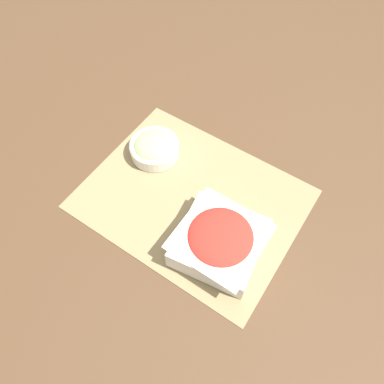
# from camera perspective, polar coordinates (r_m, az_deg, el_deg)

# --- Properties ---
(ground_plane) EXTENTS (3.00, 3.00, 0.00)m
(ground_plane) POSITION_cam_1_polar(r_m,az_deg,el_deg) (0.97, -0.00, -1.08)
(ground_plane) COLOR #513823
(placemat) EXTENTS (0.54, 0.42, 0.00)m
(placemat) POSITION_cam_1_polar(r_m,az_deg,el_deg) (0.97, -0.00, -1.01)
(placemat) COLOR #937F56
(placemat) RESTS_ON ground_plane
(cucumber_bowl) EXTENTS (0.14, 0.14, 0.05)m
(cucumber_bowl) POSITION_cam_1_polar(r_m,az_deg,el_deg) (1.04, -5.74, 6.84)
(cucumber_bowl) COLOR silver
(cucumber_bowl) RESTS_ON placemat
(tomato_bowl) EXTENTS (0.21, 0.21, 0.08)m
(tomato_bowl) POSITION_cam_1_polar(r_m,az_deg,el_deg) (0.87, 4.26, -7.41)
(tomato_bowl) COLOR white
(tomato_bowl) RESTS_ON placemat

